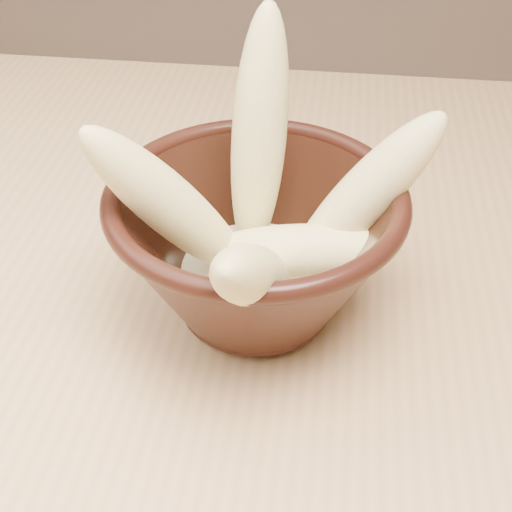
# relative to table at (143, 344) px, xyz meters

# --- Properties ---
(table) EXTENTS (1.20, 0.80, 0.75)m
(table) POSITION_rel_table_xyz_m (0.00, 0.00, 0.00)
(table) COLOR tan
(table) RESTS_ON ground
(bowl) EXTENTS (0.20, 0.20, 0.11)m
(bowl) POSITION_rel_table_xyz_m (0.10, -0.03, 0.14)
(bowl) COLOR black
(bowl) RESTS_ON table
(milk_puddle) EXTENTS (0.11, 0.11, 0.02)m
(milk_puddle) POSITION_rel_table_xyz_m (0.10, -0.03, 0.11)
(milk_puddle) COLOR beige
(milk_puddle) RESTS_ON bowl
(banana_upright) EXTENTS (0.05, 0.08, 0.18)m
(banana_upright) POSITION_rel_table_xyz_m (0.10, 0.01, 0.21)
(banana_upright) COLOR #DECE83
(banana_upright) RESTS_ON bowl
(banana_left) EXTENTS (0.13, 0.09, 0.15)m
(banana_left) POSITION_rel_table_xyz_m (0.05, -0.05, 0.18)
(banana_left) COLOR #DECE83
(banana_left) RESTS_ON bowl
(banana_right) EXTENTS (0.13, 0.06, 0.14)m
(banana_right) POSITION_rel_table_xyz_m (0.17, -0.01, 0.18)
(banana_right) COLOR #DECE83
(banana_right) RESTS_ON bowl
(banana_across) EXTENTS (0.14, 0.05, 0.05)m
(banana_across) POSITION_rel_table_xyz_m (0.13, -0.04, 0.14)
(banana_across) COLOR #DECE83
(banana_across) RESTS_ON bowl
(banana_front) EXTENTS (0.05, 0.14, 0.13)m
(banana_front) POSITION_rel_table_xyz_m (0.11, -0.10, 0.17)
(banana_front) COLOR #DECE83
(banana_front) RESTS_ON bowl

